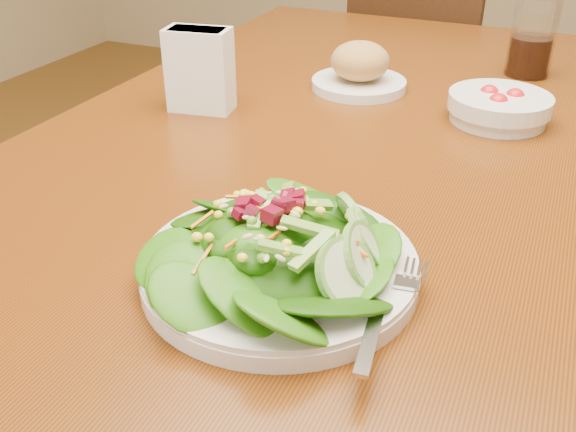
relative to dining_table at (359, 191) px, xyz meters
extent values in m
cube|color=#6A2B0B|center=(0.00, 0.00, 0.08)|extent=(0.90, 1.40, 0.04)
cylinder|color=#381E10|center=(-0.39, 0.64, -0.29)|extent=(0.07, 0.07, 0.71)
cube|color=#381E10|center=(-0.12, 1.04, -0.26)|extent=(0.42, 0.42, 0.04)
cylinder|color=#381E10|center=(0.06, 1.18, -0.46)|extent=(0.04, 0.04, 0.37)
cylinder|color=#381E10|center=(-0.26, 1.22, -0.46)|extent=(0.04, 0.04, 0.37)
cylinder|color=#381E10|center=(0.02, 0.86, -0.46)|extent=(0.04, 0.04, 0.37)
cylinder|color=#381E10|center=(-0.30, 0.89, -0.46)|extent=(0.04, 0.04, 0.37)
cube|color=#381E10|center=(-0.14, 0.86, -0.03)|extent=(0.36, 0.07, 0.42)
cylinder|color=silver|center=(0.04, -0.38, 0.11)|extent=(0.27, 0.27, 0.02)
ellipsoid|color=#143C03|center=(0.04, -0.38, 0.14)|extent=(0.18, 0.18, 0.04)
cube|color=silver|center=(0.15, -0.41, 0.12)|extent=(0.05, 0.18, 0.01)
cylinder|color=silver|center=(-0.06, 0.17, 0.11)|extent=(0.16, 0.16, 0.02)
ellipsoid|color=#A0773D|center=(-0.06, 0.17, 0.15)|extent=(0.10, 0.10, 0.06)
cylinder|color=silver|center=(0.17, 0.11, 0.12)|extent=(0.15, 0.15, 0.04)
sphere|color=red|center=(0.19, 0.12, 0.14)|extent=(0.03, 0.03, 0.03)
sphere|color=red|center=(0.15, 0.13, 0.14)|extent=(0.03, 0.03, 0.03)
sphere|color=red|center=(0.17, 0.09, 0.14)|extent=(0.03, 0.03, 0.03)
cylinder|color=silver|center=(0.19, 0.37, 0.17)|extent=(0.08, 0.08, 0.14)
cylinder|color=black|center=(0.19, 0.37, 0.14)|extent=(0.07, 0.07, 0.07)
cube|color=white|center=(-0.26, -0.02, 0.16)|extent=(0.10, 0.07, 0.13)
cube|color=white|center=(-0.26, -0.02, 0.17)|extent=(0.09, 0.06, 0.11)
camera|label=1|loc=(0.25, -0.84, 0.46)|focal=40.00mm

